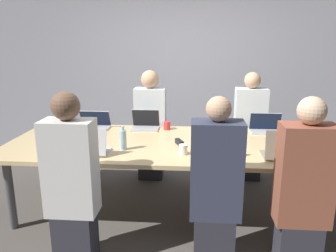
{
  "coord_description": "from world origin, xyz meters",
  "views": [
    {
      "loc": [
        0.15,
        -3.28,
        1.8
      ],
      "look_at": [
        -0.12,
        0.1,
        0.92
      ],
      "focal_mm": 35.0,
      "sensor_mm": 36.0,
      "label": 1
    }
  ],
  "objects_px": {
    "laptop_near_right": "(282,151)",
    "person_far_right": "(249,129)",
    "person_near_right": "(303,193)",
    "laptop_near_left": "(90,147)",
    "cup_far_left": "(72,125)",
    "person_near_midright": "(216,188)",
    "laptop_far_left": "(95,123)",
    "laptop_far_right": "(266,127)",
    "bottle_near_left": "(123,140)",
    "cup_near_midright": "(183,149)",
    "laptop_far_midleft": "(145,123)",
    "stapler": "(179,142)",
    "laptop_near_midright": "(213,151)",
    "cup_far_midleft": "(167,126)",
    "bottle_near_right": "(307,142)",
    "cup_near_right": "(311,153)",
    "person_far_midleft": "(151,127)",
    "person_near_left": "(72,184)"
  },
  "relations": [
    {
      "from": "bottle_near_left",
      "to": "laptop_far_left",
      "type": "bearing_deg",
      "value": 123.33
    },
    {
      "from": "laptop_near_right",
      "to": "person_near_left",
      "type": "bearing_deg",
      "value": 16.16
    },
    {
      "from": "cup_far_midleft",
      "to": "cup_near_midright",
      "type": "bearing_deg",
      "value": -75.77
    },
    {
      "from": "laptop_far_left",
      "to": "person_near_midright",
      "type": "xyz_separation_m",
      "value": [
        1.38,
        -1.41,
        -0.15
      ]
    },
    {
      "from": "laptop_near_right",
      "to": "laptop_near_left",
      "type": "bearing_deg",
      "value": 0.36
    },
    {
      "from": "person_near_right",
      "to": "laptop_near_left",
      "type": "xyz_separation_m",
      "value": [
        -1.8,
        0.5,
        0.16
      ]
    },
    {
      "from": "cup_near_right",
      "to": "laptop_far_midleft",
      "type": "bearing_deg",
      "value": 151.46
    },
    {
      "from": "laptop_near_right",
      "to": "person_far_right",
      "type": "distance_m",
      "value": 1.38
    },
    {
      "from": "cup_far_midleft",
      "to": "laptop_far_right",
      "type": "distance_m",
      "value": 1.16
    },
    {
      "from": "laptop_near_midright",
      "to": "person_far_right",
      "type": "distance_m",
      "value": 1.51
    },
    {
      "from": "laptop_far_left",
      "to": "bottle_near_right",
      "type": "relative_size",
      "value": 1.37
    },
    {
      "from": "person_near_right",
      "to": "stapler",
      "type": "distance_m",
      "value": 1.31
    },
    {
      "from": "laptop_far_midleft",
      "to": "cup_far_left",
      "type": "xyz_separation_m",
      "value": [
        -0.89,
        -0.07,
        -0.02
      ]
    },
    {
      "from": "laptop_far_left",
      "to": "cup_near_midright",
      "type": "bearing_deg",
      "value": -38.56
    },
    {
      "from": "bottle_near_right",
      "to": "cup_near_midright",
      "type": "bearing_deg",
      "value": -174.68
    },
    {
      "from": "cup_near_midright",
      "to": "laptop_far_right",
      "type": "height_order",
      "value": "laptop_far_right"
    },
    {
      "from": "person_far_midleft",
      "to": "person_near_right",
      "type": "bearing_deg",
      "value": -52.25
    },
    {
      "from": "bottle_near_right",
      "to": "person_far_right",
      "type": "height_order",
      "value": "person_far_right"
    },
    {
      "from": "laptop_far_left",
      "to": "laptop_far_right",
      "type": "distance_m",
      "value": 2.04
    },
    {
      "from": "stapler",
      "to": "cup_far_left",
      "type": "bearing_deg",
      "value": 135.03
    },
    {
      "from": "cup_far_left",
      "to": "stapler",
      "type": "xyz_separation_m",
      "value": [
        1.33,
        -0.53,
        -0.02
      ]
    },
    {
      "from": "person_far_right",
      "to": "person_near_left",
      "type": "bearing_deg",
      "value": -132.14
    },
    {
      "from": "cup_far_left",
      "to": "person_near_midright",
      "type": "relative_size",
      "value": 0.06
    },
    {
      "from": "laptop_near_midright",
      "to": "person_far_right",
      "type": "relative_size",
      "value": 0.23
    },
    {
      "from": "laptop_near_midright",
      "to": "person_near_midright",
      "type": "height_order",
      "value": "person_near_midright"
    },
    {
      "from": "laptop_near_right",
      "to": "person_near_left",
      "type": "xyz_separation_m",
      "value": [
        -1.76,
        -0.51,
        -0.15
      ]
    },
    {
      "from": "cup_near_midright",
      "to": "laptop_far_right",
      "type": "relative_size",
      "value": 0.27
    },
    {
      "from": "person_far_midleft",
      "to": "laptop_near_left",
      "type": "relative_size",
      "value": 4.2
    },
    {
      "from": "cup_far_left",
      "to": "laptop_near_right",
      "type": "height_order",
      "value": "laptop_near_right"
    },
    {
      "from": "laptop_far_left",
      "to": "laptop_near_midright",
      "type": "distance_m",
      "value": 1.69
    },
    {
      "from": "laptop_far_left",
      "to": "laptop_near_left",
      "type": "bearing_deg",
      "value": -76.03
    },
    {
      "from": "person_far_midleft",
      "to": "stapler",
      "type": "bearing_deg",
      "value": -65.7
    },
    {
      "from": "laptop_far_left",
      "to": "laptop_far_midleft",
      "type": "bearing_deg",
      "value": 1.12
    },
    {
      "from": "cup_far_midleft",
      "to": "laptop_near_right",
      "type": "xyz_separation_m",
      "value": [
        1.11,
        -0.94,
        0.03
      ]
    },
    {
      "from": "laptop_near_left",
      "to": "laptop_near_right",
      "type": "bearing_deg",
      "value": -179.64
    },
    {
      "from": "cup_near_midright",
      "to": "person_far_right",
      "type": "relative_size",
      "value": 0.07
    },
    {
      "from": "laptop_near_left",
      "to": "stapler",
      "type": "distance_m",
      "value": 0.9
    },
    {
      "from": "cup_far_left",
      "to": "bottle_near_left",
      "type": "height_order",
      "value": "bottle_near_left"
    },
    {
      "from": "laptop_near_midright",
      "to": "laptop_far_right",
      "type": "bearing_deg",
      "value": -125.17
    },
    {
      "from": "laptop_far_left",
      "to": "person_far_midleft",
      "type": "bearing_deg",
      "value": 28.21
    },
    {
      "from": "laptop_far_left",
      "to": "laptop_near_left",
      "type": "distance_m",
      "value": 0.99
    },
    {
      "from": "laptop_near_midright",
      "to": "person_far_right",
      "type": "bearing_deg",
      "value": -111.89
    },
    {
      "from": "person_near_right",
      "to": "laptop_near_right",
      "type": "bearing_deg",
      "value": -86.02
    },
    {
      "from": "person_near_right",
      "to": "bottle_near_left",
      "type": "height_order",
      "value": "person_near_right"
    },
    {
      "from": "laptop_far_midleft",
      "to": "cup_far_midleft",
      "type": "bearing_deg",
      "value": -2.76
    },
    {
      "from": "laptop_near_right",
      "to": "laptop_far_right",
      "type": "bearing_deg",
      "value": -92.74
    },
    {
      "from": "cup_near_right",
      "to": "stapler",
      "type": "distance_m",
      "value": 1.25
    },
    {
      "from": "laptop_near_left",
      "to": "laptop_near_midright",
      "type": "bearing_deg",
      "value": 179.4
    },
    {
      "from": "laptop_near_midright",
      "to": "cup_near_right",
      "type": "bearing_deg",
      "value": -174.59
    },
    {
      "from": "person_near_right",
      "to": "bottle_near_left",
      "type": "distance_m",
      "value": 1.66
    }
  ]
}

